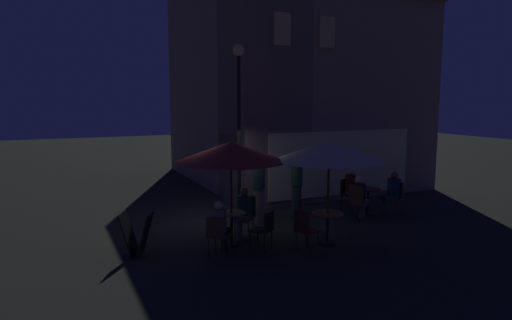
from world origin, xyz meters
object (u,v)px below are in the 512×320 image
at_px(street_lamp_near_corner, 239,103).
at_px(cafe_chair_2, 265,227).
at_px(patron_standing_6, 259,190).
at_px(cafe_table_0, 328,221).
at_px(cafe_chair_4, 357,200).
at_px(patron_seated_0, 220,224).
at_px(patio_umbrella_0, 329,151).
at_px(cafe_chair_3, 246,212).
at_px(patron_seated_4, 352,187).
at_px(cafe_chair_0, 304,227).
at_px(cafe_chair_6, 348,191).
at_px(cafe_table_1, 232,223).
at_px(cafe_chair_1, 217,233).
at_px(patron_seated_1, 244,209).
at_px(patron_standing_5, 297,188).
at_px(menu_sandwich_board, 137,234).
at_px(cafe_chair_5, 397,195).
at_px(cafe_table_2, 368,196).
at_px(patron_seated_2, 359,195).
at_px(patio_umbrella_1, 231,152).
at_px(patron_seated_3, 392,190).

bearing_deg(street_lamp_near_corner, cafe_chair_2, -100.03).
bearing_deg(patron_standing_6, cafe_table_0, 16.37).
height_order(cafe_chair_4, patron_seated_0, patron_seated_0).
distance_m(patio_umbrella_0, patron_seated_0, 2.94).
bearing_deg(patio_umbrella_0, cafe_chair_3, 134.90).
height_order(patio_umbrella_0, patron_seated_4, patio_umbrella_0).
height_order(cafe_chair_2, cafe_chair_3, cafe_chair_3).
xyz_separation_m(cafe_chair_0, cafe_chair_4, (2.60, 1.58, 0.04)).
bearing_deg(cafe_table_0, cafe_chair_6, 46.66).
bearing_deg(cafe_chair_0, cafe_table_1, 123.38).
height_order(cafe_chair_1, patron_seated_1, patron_seated_1).
distance_m(cafe_chair_6, patron_standing_5, 1.94).
xyz_separation_m(menu_sandwich_board, cafe_chair_5, (7.53, 0.49, 0.08)).
xyz_separation_m(patio_umbrella_0, patron_standing_5, (0.53, 2.38, -1.33)).
bearing_deg(cafe_table_2, cafe_chair_0, -148.65).
height_order(cafe_table_2, patron_seated_2, patron_seated_2).
relative_size(patron_seated_0, patron_seated_1, 0.99).
bearing_deg(patron_seated_2, cafe_table_1, 156.65).
xyz_separation_m(patio_umbrella_1, cafe_chair_6, (4.48, 1.74, -1.61)).
xyz_separation_m(patio_umbrella_0, cafe_chair_2, (-1.53, 0.17, -1.64)).
distance_m(cafe_chair_0, cafe_chair_6, 4.25).
bearing_deg(cafe_table_2, patron_seated_2, -148.34).
relative_size(menu_sandwich_board, patron_seated_4, 0.74).
height_order(patio_umbrella_0, patio_umbrella_1, patio_umbrella_0).
bearing_deg(patron_standing_6, cafe_chair_4, 68.86).
distance_m(cafe_chair_0, cafe_chair_2, 0.87).
bearing_deg(cafe_table_2, cafe_table_0, -145.10).
bearing_deg(patio_umbrella_1, cafe_chair_0, -39.49).
bearing_deg(cafe_table_1, cafe_chair_4, 7.48).
height_order(menu_sandwich_board, cafe_chair_2, menu_sandwich_board).
bearing_deg(patron_seated_4, patio_umbrella_0, -54.89).
distance_m(cafe_table_2, patron_seated_4, 0.67).
xyz_separation_m(cafe_table_0, patio_umbrella_0, (0.00, 0.00, 1.64)).
xyz_separation_m(cafe_chair_5, patron_seated_4, (-0.93, 0.91, 0.15)).
height_order(cafe_table_1, patron_seated_0, patron_seated_0).
bearing_deg(menu_sandwich_board, cafe_table_1, 20.51).
xyz_separation_m(cafe_table_1, cafe_chair_2, (0.52, -0.67, 0.02)).
relative_size(cafe_chair_5, patron_standing_5, 0.56).
bearing_deg(patron_seated_1, cafe_chair_2, 46.46).
height_order(cafe_table_1, patron_seated_4, patron_seated_4).
xyz_separation_m(cafe_chair_0, patron_seated_4, (3.21, 2.66, 0.15)).
xyz_separation_m(menu_sandwich_board, cafe_table_0, (4.14, -1.03, 0.06)).
bearing_deg(cafe_table_0, patio_umbrella_1, 157.78).
height_order(cafe_chair_2, patron_standing_6, patron_standing_6).
relative_size(cafe_chair_2, cafe_chair_6, 0.97).
distance_m(cafe_table_2, cafe_chair_1, 5.40).
bearing_deg(cafe_chair_3, patron_standing_6, -174.26).
relative_size(patio_umbrella_1, patron_seated_3, 2.03).
distance_m(menu_sandwich_board, cafe_chair_5, 7.55).
relative_size(patron_seated_0, patron_seated_2, 0.98).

